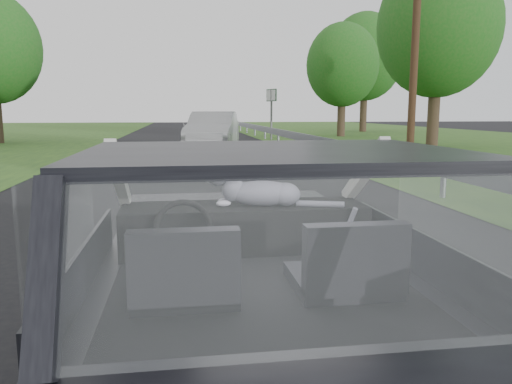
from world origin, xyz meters
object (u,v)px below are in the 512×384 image
object	(u,v)px
cat	(262,192)
other_car	(213,132)
subject_car	(259,276)
utility_pole	(415,44)
highway_sign	(271,115)

from	to	relation	value
cat	other_car	xyz separation A→B (m)	(0.75, 16.78, -0.30)
cat	subject_car	bearing A→B (deg)	-89.46
cat	other_car	size ratio (longest dim) A/B	0.13
other_car	utility_pole	distance (m)	8.23
other_car	highway_sign	size ratio (longest dim) A/B	1.72
other_car	subject_car	bearing A→B (deg)	-81.74
cat	other_car	distance (m)	16.80
other_car	highway_sign	bearing A→B (deg)	75.45
other_car	highway_sign	world-z (taller)	highway_sign
cat	highway_sign	distance (m)	25.09
cat	other_car	bearing A→B (deg)	99.00
other_car	utility_pole	xyz separation A→B (m)	(5.99, -4.85, 2.87)
subject_car	highway_sign	distance (m)	25.68
cat	utility_pole	size ratio (longest dim) A/B	0.09
subject_car	utility_pole	size ratio (longest dim) A/B	0.55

